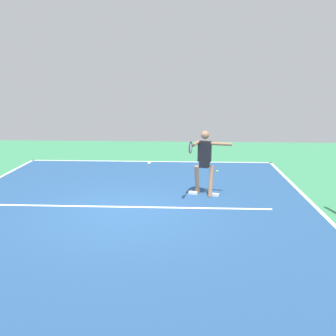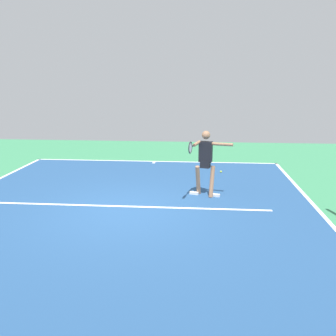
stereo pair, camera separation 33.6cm
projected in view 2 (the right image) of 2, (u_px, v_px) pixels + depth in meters
The scene contains 8 objects.
ground_plane at pixel (127, 210), 8.93m from camera, with size 20.72×20.72×0.00m, color #388456.
court_surface at pixel (127, 210), 8.93m from camera, with size 9.26×11.19×0.00m, color navy.
court_line_baseline_near at pixel (155, 161), 14.31m from camera, with size 9.26×0.10×0.01m, color white.
court_line_sideline_left at pixel (324, 216), 8.55m from camera, with size 0.10×11.19×0.01m, color white.
court_line_service at pixel (129, 206), 9.19m from camera, with size 6.94×0.10×0.01m, color white.
court_line_centre_mark at pixel (154, 162), 14.12m from camera, with size 0.10×0.30×0.01m, color white.
tennis_player at pixel (205, 159), 9.81m from camera, with size 1.13×1.19×1.77m.
tennis_ball_far_corner at pixel (221, 172), 12.57m from camera, with size 0.07×0.07×0.07m, color #CCE033.
Camera 2 is at (-1.71, 8.35, 3.03)m, focal length 39.91 mm.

